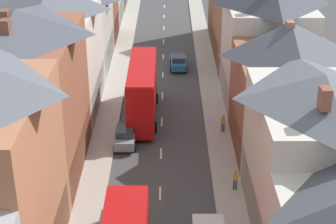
{
  "coord_description": "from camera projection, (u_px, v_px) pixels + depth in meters",
  "views": [
    {
      "loc": [
        0.59,
        -11.12,
        23.4
      ],
      "look_at": [
        0.57,
        32.45,
        2.71
      ],
      "focal_mm": 60.0,
      "sensor_mm": 36.0,
      "label": 1
    }
  ],
  "objects": [
    {
      "name": "pavement_right",
      "position": [
        215.0,
        112.0,
        54.38
      ],
      "size": [
        2.2,
        104.0,
        0.14
      ],
      "primitive_type": "cube",
      "color": "#A8A399",
      "rests_on": "ground"
    },
    {
      "name": "terrace_row_left",
      "position": [
        32.0,
        88.0,
        44.16
      ],
      "size": [
        8.0,
        85.48,
        14.79
      ],
      "color": "#935138",
      "rests_on": "ground"
    },
    {
      "name": "double_decker_bus_lead",
      "position": [
        142.0,
        90.0,
        52.29
      ],
      "size": [
        2.74,
        10.8,
        5.3
      ],
      "color": "#B70F0F",
      "rests_on": "ground"
    },
    {
      "name": "pavement_left",
      "position": [
        110.0,
        112.0,
        54.38
      ],
      "size": [
        2.2,
        104.0,
        0.14
      ],
      "primitive_type": "cube",
      "color": "#A8A399",
      "rests_on": "ground"
    },
    {
      "name": "pedestrian_far_left",
      "position": [
        236.0,
        179.0,
        41.64
      ],
      "size": [
        0.36,
        0.22,
        1.61
      ],
      "color": "#3D4256",
      "rests_on": "pavement_right"
    },
    {
      "name": "centre_line_dashes",
      "position": [
        162.0,
        122.0,
        52.6
      ],
      "size": [
        0.14,
        97.8,
        0.01
      ],
      "color": "silver",
      "rests_on": "ground"
    },
    {
      "name": "terrace_row_right",
      "position": [
        297.0,
        107.0,
        41.74
      ],
      "size": [
        8.0,
        77.56,
        14.16
      ],
      "color": "brown",
      "rests_on": "ground"
    },
    {
      "name": "car_near_silver",
      "position": [
        179.0,
        62.0,
        64.83
      ],
      "size": [
        1.9,
        4.0,
        1.65
      ],
      "color": "#236093",
      "rests_on": "ground"
    },
    {
      "name": "pedestrian_far_right",
      "position": [
        223.0,
        123.0,
        50.15
      ],
      "size": [
        0.36,
        0.22,
        1.61
      ],
      "color": "#3D4256",
      "rests_on": "pavement_right"
    },
    {
      "name": "car_near_blue",
      "position": [
        125.0,
        136.0,
        48.27
      ],
      "size": [
        1.9,
        3.95,
        1.69
      ],
      "color": "gray",
      "rests_on": "ground"
    }
  ]
}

